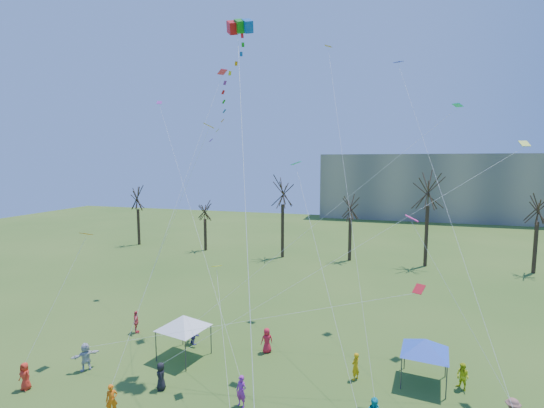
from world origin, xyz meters
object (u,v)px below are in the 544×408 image
(canopy_tent_white, at_px, (183,322))
(canopy_tent_blue, at_px, (425,346))
(big_box_kite, at_px, (232,90))
(distant_building, at_px, (454,187))

(canopy_tent_white, distance_m, canopy_tent_blue, 15.35)
(big_box_kite, bearing_deg, canopy_tent_white, -171.38)
(canopy_tent_blue, bearing_deg, distant_building, 79.99)
(distant_building, xyz_separation_m, canopy_tent_white, (-28.12, -74.13, -4.99))
(distant_building, bearing_deg, big_box_kite, -108.52)
(canopy_tent_white, xyz_separation_m, canopy_tent_blue, (15.29, 1.41, -0.17))
(canopy_tent_white, bearing_deg, distant_building, 69.22)
(big_box_kite, relative_size, canopy_tent_white, 5.99)
(distant_building, distance_m, canopy_tent_blue, 74.03)
(big_box_kite, bearing_deg, distant_building, 71.48)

